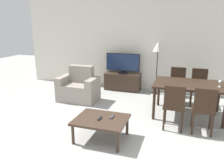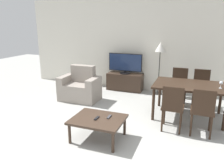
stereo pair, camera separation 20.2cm
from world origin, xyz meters
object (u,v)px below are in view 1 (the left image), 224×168
Objects in this scene: tv at (123,63)px; wine_glass_left at (220,82)px; tv_stand at (123,82)px; remote_primary at (112,117)px; dining_chair_near at (174,105)px; dining_chair_far_left at (177,83)px; dining_chair_near_right at (204,108)px; remote_secondary at (100,118)px; floor_lamp at (158,50)px; dining_chair_far at (199,85)px; armchair at (79,88)px; coffee_table at (101,121)px; dining_table at (189,87)px.

wine_glass_left is (2.44, -1.51, 0.02)m from tv.
remote_primary is (0.60, -2.86, 0.14)m from tv_stand.
tv is at bearing 125.96° from dining_chair_near.
dining_chair_near_right is at bearing -72.25° from dining_chair_far_left.
remote_secondary is (-1.18, -2.37, -0.11)m from dining_chair_far_left.
tv_stand is 1.42m from floor_lamp.
dining_chair_near is 0.51m from dining_chair_near_right.
dining_chair_far is at bearing -16.31° from tv_stand.
tv reaches higher than armchair.
dining_table is at bearing 47.44° from coffee_table.
armchair reaches higher than remote_primary.
remote_primary is (1.45, -1.61, 0.07)m from armchair.
floor_lamp is (-0.85, 1.38, 0.59)m from dining_table.
dining_chair_far and dining_chair_far_left have the same top height.
remote_secondary is at bearing -116.56° from dining_chair_far_left.
coffee_table is 5.93× the size of remote_primary.
tv is 1.14× the size of coffee_table.
dining_chair_near is at bearing -107.75° from dining_chair_far.
dining_chair_near_right is at bearing -63.03° from floor_lamp.
dining_chair_far_left is (1.61, -0.62, -0.31)m from tv.
wine_glass_left is at bearing -31.79° from tv_stand.
dining_chair_near is 1.00× the size of dining_chair_near_right.
floor_lamp is at bearing -2.16° from tv_stand.
floor_lamp is (-0.60, 0.58, 0.74)m from dining_chair_far_left.
wine_glass_left reaches higher than coffee_table.
tv is (0.00, -0.00, 0.56)m from tv_stand.
armchair is 1.13× the size of dining_chair_far.
armchair is at bearing 126.80° from coffee_table.
armchair is 2.16m from remote_primary.
armchair is 3.33m from wine_glass_left.
armchair and dining_chair_far_left have the same top height.
armchair is 0.68× the size of floor_lamp.
remote_primary is (-1.00, -2.24, -0.11)m from dining_chair_far_left.
remote_secondary is (0.42, -2.99, 0.14)m from tv_stand.
floor_lamp is (1.01, -0.04, 0.99)m from tv_stand.
dining_chair_near is at bearing 32.79° from coffee_table.
dining_table is 0.85m from dining_chair_near.
wine_glass_left reaches higher than dining_table.
dining_chair_far is 2.92m from remote_secondary.
armchair is 1.59m from tv.
remote_secondary is at bearing -53.86° from armchair.
tv is 1.13× the size of dining_chair_far_left.
dining_chair_near reaches higher than dining_table.
tv is 6.75× the size of remote_secondary.
floor_lamp reaches higher than wine_glass_left.
remote_secondary is at bearing -132.51° from dining_table.
dining_table is (2.71, -0.16, 0.33)m from armchair.
tv reaches higher than wine_glass_left.
remote_secondary is at bearing -101.26° from floor_lamp.
remote_secondary is 2.54m from wine_glass_left.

